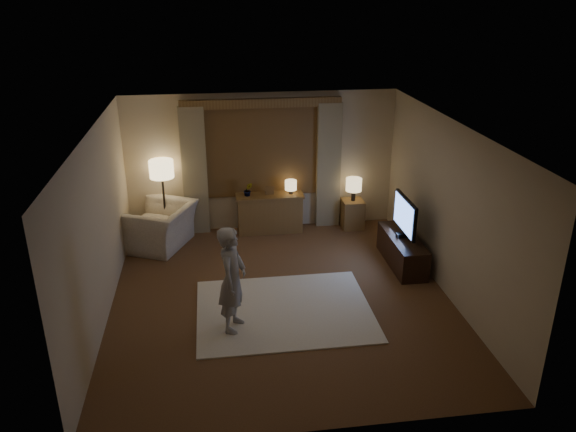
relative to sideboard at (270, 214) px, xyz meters
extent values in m
cube|color=brown|center=(-0.11, -2.50, -0.36)|extent=(5.00, 5.50, 0.02)
cube|color=silver|center=(-0.11, -2.50, 2.26)|extent=(5.00, 5.50, 0.02)
cube|color=beige|center=(-0.11, 0.26, 0.95)|extent=(5.00, 0.02, 2.60)
cube|color=beige|center=(-0.11, -5.26, 0.95)|extent=(5.00, 0.02, 2.60)
cube|color=beige|center=(-2.62, -2.50, 0.95)|extent=(0.02, 5.50, 2.60)
cube|color=beige|center=(2.40, -2.50, 0.95)|extent=(0.02, 5.50, 2.60)
cube|color=black|center=(-0.11, 0.23, 1.20)|extent=(2.00, 0.01, 1.70)
cube|color=brown|center=(-0.11, 0.22, 1.20)|extent=(2.08, 0.04, 1.78)
cube|color=tan|center=(-1.36, 0.15, 0.85)|extent=(0.45, 0.12, 2.40)
cube|color=tan|center=(1.14, 0.15, 0.85)|extent=(0.45, 0.12, 2.40)
cube|color=brown|center=(-0.11, 0.17, 2.07)|extent=(2.90, 0.14, 0.16)
cube|color=#F5EDCE|center=(-0.11, -2.86, -0.34)|extent=(2.50, 2.00, 0.02)
cube|color=brown|center=(0.00, 0.00, 0.00)|extent=(1.20, 0.40, 0.70)
cube|color=brown|center=(0.00, 0.00, 0.45)|extent=(0.16, 0.02, 0.20)
imported|color=#999999|center=(-0.40, 0.00, 0.50)|extent=(0.17, 0.13, 0.30)
cylinder|color=black|center=(0.40, 0.00, 0.41)|extent=(0.08, 0.08, 0.12)
cylinder|color=#FFDC99|center=(0.40, 0.00, 0.56)|extent=(0.22, 0.22, 0.18)
cylinder|color=black|center=(-1.93, 0.00, -0.34)|extent=(0.31, 0.31, 0.03)
cylinder|color=black|center=(-1.93, 0.00, 0.24)|extent=(0.04, 0.04, 1.18)
cylinder|color=#FFDC99|center=(-1.93, 0.00, 0.98)|extent=(0.43, 0.43, 0.31)
imported|color=beige|center=(-2.01, -0.39, 0.03)|extent=(1.42, 1.49, 0.76)
cube|color=brown|center=(1.59, -0.05, -0.07)|extent=(0.40, 0.40, 0.56)
cylinder|color=black|center=(1.59, -0.05, 0.31)|extent=(0.08, 0.08, 0.20)
cylinder|color=#FFDC99|center=(1.59, -0.05, 0.53)|extent=(0.30, 0.30, 0.24)
cube|color=black|center=(2.04, -1.67, -0.10)|extent=(0.45, 1.40, 0.50)
cube|color=black|center=(2.04, -1.67, 0.18)|extent=(0.23, 0.11, 0.06)
cube|color=black|center=(2.04, -1.67, 0.55)|extent=(0.05, 0.95, 0.58)
cube|color=#5D90FF|center=(2.01, -1.67, 0.55)|extent=(0.00, 0.88, 0.52)
imported|color=#A59F98|center=(-0.85, -3.21, 0.42)|extent=(0.52, 0.63, 1.49)
camera|label=1|loc=(-1.03, -9.78, 4.01)|focal=35.00mm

